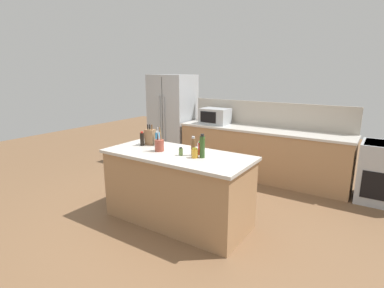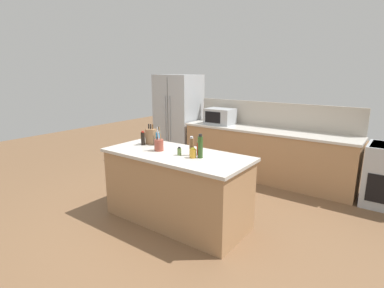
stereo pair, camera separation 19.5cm
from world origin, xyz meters
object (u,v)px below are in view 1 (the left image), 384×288
refrigerator (173,119)px  salt_shaker (199,146)px  olive_oil_bottle (202,147)px  dish_soap_bottle (158,139)px  utensil_crock (159,145)px  honey_jar (195,153)px  spice_jar_oregano (181,152)px  microwave (215,116)px  soy_sauce_bottle (142,139)px  hot_sauce_bottle (200,149)px  pepper_grinder (193,146)px  knife_block (150,137)px

refrigerator → salt_shaker: size_ratio=17.39×
olive_oil_bottle → dish_soap_bottle: (-0.84, 0.17, -0.04)m
utensil_crock → salt_shaker: bearing=40.0°
utensil_crock → honey_jar: 0.56m
utensil_crock → spice_jar_oregano: (0.35, -0.01, -0.03)m
microwave → utensil_crock: utensil_crock is taller
refrigerator → olive_oil_bottle: 3.09m
refrigerator → soy_sauce_bottle: 2.45m
utensil_crock → spice_jar_oregano: bearing=-2.4°
microwave → hot_sauce_bottle: size_ratio=3.18×
honey_jar → microwave: bearing=113.3°
spice_jar_oregano → salt_shaker: size_ratio=0.96×
pepper_grinder → dish_soap_bottle: bearing=168.1°
knife_block → dish_soap_bottle: bearing=-6.8°
utensil_crock → dish_soap_bottle: (-0.21, 0.22, 0.02)m
utensil_crock → hot_sauce_bottle: utensil_crock is taller
microwave → olive_oil_bottle: microwave is taller
refrigerator → dish_soap_bottle: bearing=-58.1°
spice_jar_oregano → honey_jar: bearing=2.1°
spice_jar_oregano → olive_oil_bottle: bearing=12.2°
knife_block → salt_shaker: 0.76m
microwave → pepper_grinder: microwave is taller
refrigerator → honey_jar: bearing=-48.2°
salt_shaker → utensil_crock: bearing=-140.0°
refrigerator → spice_jar_oregano: (1.85, -2.30, 0.04)m
hot_sauce_bottle → pepper_grinder: pepper_grinder is taller
olive_oil_bottle → salt_shaker: (-0.22, 0.30, -0.09)m
pepper_grinder → olive_oil_bottle: 0.15m
spice_jar_oregano → knife_block: bearing=162.4°
salt_shaker → hot_sauce_bottle: bearing=-56.2°
microwave → dish_soap_bottle: 2.03m
olive_oil_bottle → honey_jar: size_ratio=2.41×
microwave → hot_sauce_bottle: microwave is taller
utensil_crock → refrigerator: bearing=123.2°
pepper_grinder → salt_shaker: 0.29m
knife_block → dish_soap_bottle: 0.13m
olive_oil_bottle → honey_jar: (-0.07, -0.05, -0.08)m
microwave → hot_sauce_bottle: (0.95, -2.10, -0.07)m
honey_jar → dish_soap_bottle: size_ratio=0.58×
pepper_grinder → knife_block: bearing=170.8°
pepper_grinder → honey_jar: size_ratio=1.98×
microwave → soy_sauce_bottle: (0.02, -2.14, -0.06)m
knife_block → soy_sauce_bottle: bearing=-130.1°
pepper_grinder → salt_shaker: bearing=105.8°
refrigerator → hot_sauce_bottle: size_ratio=10.94×
refrigerator → salt_shaker: refrigerator is taller
utensil_crock → honey_jar: size_ratio=2.63×
knife_block → utensil_crock: size_ratio=0.91×
soy_sauce_bottle → spice_jar_oregano: bearing=-8.6°
knife_block → honey_jar: knife_block is taller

